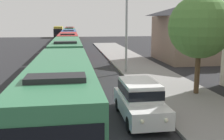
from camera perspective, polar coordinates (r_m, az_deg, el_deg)
The scene contains 11 objects.
bus_lead at distance 11.59m, azimuth -10.89°, elevation -5.02°, with size 2.58×11.69×3.21m.
bus_second_in_line at distance 24.31m, azimuth -9.83°, elevation 3.21°, with size 2.58×11.60×3.21m.
bus_middle at distance 36.90m, azimuth -9.51°, elevation 5.73°, with size 2.58×12.08×3.21m.
bus_fourth_in_line at distance 49.44m, azimuth -9.35°, elevation 6.96°, with size 2.58×11.82×3.21m.
bus_rear at distance 62.00m, azimuth -9.25°, elevation 7.70°, with size 2.58×10.83×3.21m.
bus_tail_end at distance 73.85m, azimuth -9.19°, elevation 8.16°, with size 2.58×11.04×3.21m.
white_suv at distance 12.94m, azimuth 6.03°, elevation -6.25°, with size 1.86×4.62×1.90m.
box_truck_oncoming at distance 78.44m, azimuth -11.61°, elevation 8.23°, with size 2.35×7.79×3.15m.
streetlamp_mid at distance 23.86m, azimuth 3.20°, elevation 11.87°, with size 6.35×0.28×8.35m.
roadside_tree at distance 17.38m, azimuth 18.64°, elevation 8.89°, with size 3.96×3.96×6.25m.
house_distant_gabled at distance 33.31m, azimuth 18.21°, elevation 8.18°, with size 9.37×8.77×7.13m.
Camera 1 is at (-0.80, -0.26, 4.79)m, focal length 41.94 mm.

